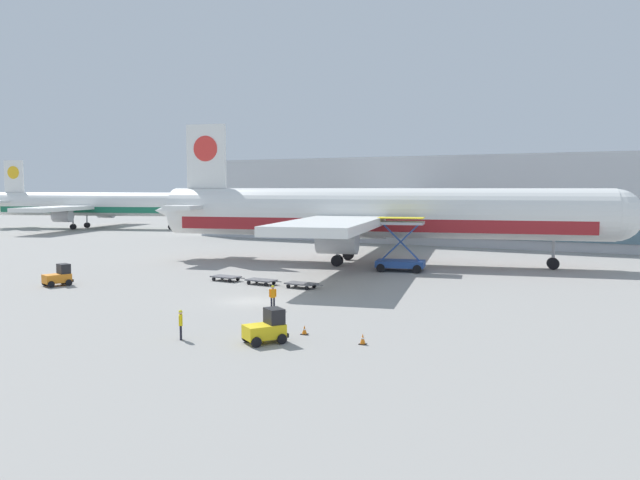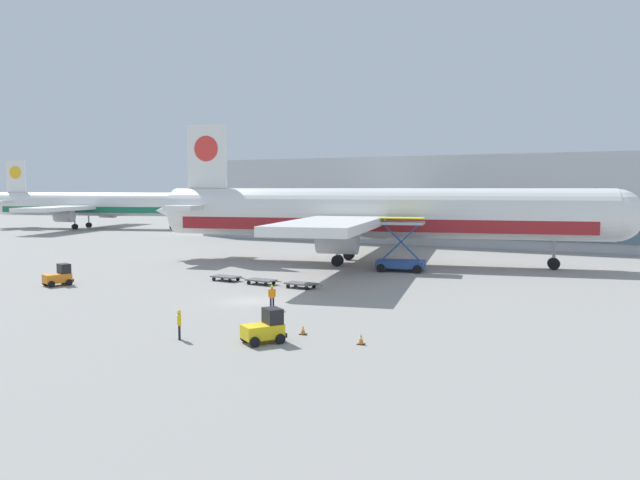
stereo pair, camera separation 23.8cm
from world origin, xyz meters
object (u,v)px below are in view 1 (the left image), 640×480
(baggage_tug_foreground, at_px, (59,276))
(baggage_tug_mid, at_px, (267,328))
(ground_crew_near, at_px, (273,295))
(traffic_cone_far, at_px, (363,339))
(ground_crew_far, at_px, (181,322))
(baggage_dolly_lead, at_px, (226,277))
(airplane_distant, at_px, (92,205))
(traffic_cone_near, at_px, (304,330))
(baggage_dolly_second, at_px, (261,280))
(baggage_dolly_third, at_px, (301,284))
(airplane_main, at_px, (371,215))
(scissor_lift_loader, at_px, (401,251))

(baggage_tug_foreground, distance_m, baggage_tug_mid, 30.00)
(ground_crew_near, bearing_deg, traffic_cone_far, 99.08)
(ground_crew_far, distance_m, traffic_cone_far, 10.91)
(traffic_cone_far, bearing_deg, baggage_dolly_lead, 142.47)
(airplane_distant, relative_size, traffic_cone_near, 87.93)
(baggage_tug_foreground, height_order, baggage_dolly_second, baggage_tug_foreground)
(baggage_tug_foreground, xyz_separation_m, baggage_dolly_third, (20.74, 9.01, -0.49))
(airplane_distant, height_order, baggage_dolly_lead, airplane_distant)
(airplane_main, height_order, airplane_distant, airplane_main)
(ground_crew_near, height_order, traffic_cone_far, ground_crew_near)
(ground_crew_far, bearing_deg, traffic_cone_far, -108.13)
(airplane_main, height_order, baggage_tug_foreground, airplane_main)
(baggage_tug_foreground, relative_size, traffic_cone_far, 4.31)
(baggage_tug_mid, height_order, baggage_dolly_third, baggage_tug_mid)
(ground_crew_near, xyz_separation_m, traffic_cone_far, (10.17, -6.64, -0.76))
(airplane_distant, xyz_separation_m, baggage_dolly_second, (75.95, -50.23, -4.80))
(baggage_tug_mid, bearing_deg, airplane_distant, 86.21)
(baggage_dolly_lead, height_order, baggage_dolly_second, same)
(scissor_lift_loader, distance_m, traffic_cone_near, 31.10)
(traffic_cone_far, bearing_deg, ground_crew_near, 146.86)
(traffic_cone_near, bearing_deg, traffic_cone_far, -8.30)
(traffic_cone_near, bearing_deg, scissor_lift_loader, 98.82)
(baggage_tug_mid, bearing_deg, traffic_cone_far, -32.97)
(scissor_lift_loader, relative_size, ground_crew_far, 3.21)
(scissor_lift_loader, relative_size, traffic_cone_far, 9.12)
(baggage_tug_foreground, relative_size, baggage_dolly_lead, 0.74)
(airplane_distant, height_order, baggage_tug_mid, airplane_distant)
(baggage_dolly_second, bearing_deg, ground_crew_near, -50.15)
(airplane_distant, xyz_separation_m, traffic_cone_near, (89.08, -65.90, -4.92))
(baggage_tug_mid, distance_m, ground_crew_near, 10.14)
(baggage_tug_mid, distance_m, baggage_dolly_second, 22.11)
(baggage_dolly_lead, xyz_separation_m, baggage_dolly_third, (8.64, -0.45, 0.00))
(scissor_lift_loader, xyz_separation_m, ground_crew_far, (-1.20, -35.23, -1.12))
(baggage_dolly_second, distance_m, baggage_dolly_third, 4.36)
(airplane_main, xyz_separation_m, baggage_dolly_third, (1.36, -19.62, -5.45))
(baggage_tug_foreground, bearing_deg, ground_crew_far, -95.83)
(baggage_tug_foreground, xyz_separation_m, baggage_tug_mid, (28.52, -9.32, 0.00))
(baggage_dolly_second, xyz_separation_m, ground_crew_far, (7.18, -20.22, 0.69))
(traffic_cone_far, bearing_deg, airplane_main, 111.82)
(scissor_lift_loader, xyz_separation_m, traffic_cone_far, (8.95, -31.28, -1.88))
(baggage_tug_mid, bearing_deg, ground_crew_far, 143.66)
(airplane_main, relative_size, baggage_tug_foreground, 20.73)
(airplane_distant, xyz_separation_m, baggage_dolly_third, (80.31, -50.37, -4.80))
(airplane_distant, bearing_deg, ground_crew_far, -57.97)
(scissor_lift_loader, height_order, ground_crew_far, scissor_lift_loader)
(baggage_tug_mid, xyz_separation_m, baggage_dolly_second, (-12.15, 18.46, -0.49))
(baggage_tug_mid, height_order, baggage_dolly_second, baggage_tug_mid)
(airplane_distant, bearing_deg, ground_crew_near, -53.47)
(baggage_tug_foreground, height_order, traffic_cone_near, baggage_tug_foreground)
(airplane_main, relative_size, baggage_dolly_third, 15.31)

